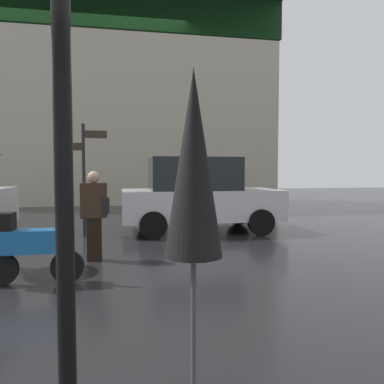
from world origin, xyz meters
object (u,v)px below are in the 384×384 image
folded_patio_umbrella_near (193,178)px  street_signpost (84,168)px  parked_car_left (198,194)px  pedestrian_with_bag (95,210)px  parked_scooter (31,245)px

folded_patio_umbrella_near → street_signpost: size_ratio=0.82×
folded_patio_umbrella_near → parked_car_left: bearing=78.3°
folded_patio_umbrella_near → pedestrian_with_bag: bearing=102.1°
street_signpost → parked_car_left: bearing=4.9°
parked_scooter → street_signpost: 4.03m
folded_patio_umbrella_near → parked_car_left: (1.49, 7.22, -0.56)m
folded_patio_umbrella_near → street_signpost: (-1.38, 6.97, 0.12)m
parked_car_left → street_signpost: street_signpost is taller
pedestrian_with_bag → parked_car_left: (2.43, 2.82, 0.08)m
folded_patio_umbrella_near → parked_car_left: size_ratio=0.55×
folded_patio_umbrella_near → parked_car_left: folded_patio_umbrella_near is taller
pedestrian_with_bag → parked_car_left: size_ratio=0.39×
pedestrian_with_bag → parked_scooter: bearing=-116.7°
folded_patio_umbrella_near → street_signpost: bearing=101.2°
pedestrian_with_bag → street_signpost: street_signpost is taller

